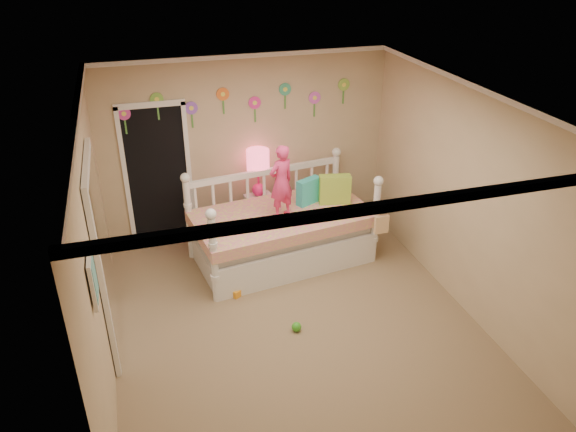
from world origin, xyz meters
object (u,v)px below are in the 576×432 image
object	(u,v)px
daybed	(281,217)
nightstand	(259,216)
child	(281,182)
table_lamp	(258,166)

from	to	relation	value
daybed	nightstand	distance (m)	0.80
child	table_lamp	distance (m)	0.83
child	nightstand	distance (m)	1.20
child	nightstand	world-z (taller)	child
nightstand	table_lamp	xyz separation A→B (m)	(0.00, 0.00, 0.78)
nightstand	table_lamp	bearing A→B (deg)	82.74
daybed	table_lamp	xyz separation A→B (m)	(-0.13, 0.72, 0.46)
child	nightstand	size ratio (longest dim) A/B	1.53
daybed	table_lamp	distance (m)	0.87
child	table_lamp	bearing A→B (deg)	-105.39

